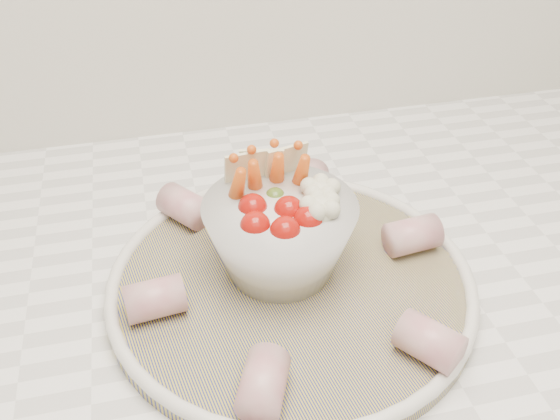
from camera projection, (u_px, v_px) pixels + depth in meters
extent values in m
cube|color=white|center=(277.00, 294.00, 0.60)|extent=(2.04, 0.62, 0.04)
cylinder|color=navy|center=(291.00, 285.00, 0.57)|extent=(0.38, 0.38, 0.01)
torus|color=silver|center=(291.00, 279.00, 0.57)|extent=(0.33, 0.33, 0.01)
sphere|color=#9C100A|center=(255.00, 226.00, 0.52)|extent=(0.03, 0.03, 0.03)
sphere|color=#9C100A|center=(285.00, 231.00, 0.51)|extent=(0.03, 0.03, 0.03)
sphere|color=#9C100A|center=(308.00, 220.00, 0.52)|extent=(0.03, 0.03, 0.03)
sphere|color=#9C100A|center=(253.00, 208.00, 0.54)|extent=(0.03, 0.03, 0.03)
sphere|color=#9C100A|center=(289.00, 210.00, 0.53)|extent=(0.03, 0.03, 0.03)
sphere|color=#456421|center=(275.00, 198.00, 0.55)|extent=(0.02, 0.02, 0.02)
cone|color=#CB4F13|center=(255.00, 182.00, 0.55)|extent=(0.03, 0.04, 0.06)
cone|color=#CB4F13|center=(277.00, 175.00, 0.56)|extent=(0.02, 0.04, 0.06)
cone|color=#CB4F13|center=(301.00, 177.00, 0.56)|extent=(0.02, 0.04, 0.06)
cone|color=#CB4F13|center=(237.00, 191.00, 0.54)|extent=(0.03, 0.04, 0.06)
sphere|color=beige|center=(320.00, 196.00, 0.55)|extent=(0.03, 0.03, 0.03)
sphere|color=beige|center=(321.00, 213.00, 0.53)|extent=(0.03, 0.03, 0.03)
cube|color=beige|center=(262.00, 168.00, 0.57)|extent=(0.04, 0.02, 0.04)
cube|color=beige|center=(286.00, 165.00, 0.57)|extent=(0.04, 0.02, 0.04)
cube|color=beige|center=(246.00, 172.00, 0.56)|extent=(0.04, 0.01, 0.04)
cylinder|color=#AE4F5D|center=(412.00, 235.00, 0.59)|extent=(0.05, 0.04, 0.03)
cylinder|color=#AE4F5D|center=(311.00, 184.00, 0.66)|extent=(0.05, 0.06, 0.03)
cylinder|color=#AE4F5D|center=(185.00, 206.00, 0.63)|extent=(0.06, 0.06, 0.03)
cylinder|color=#AE4F5D|center=(155.00, 299.00, 0.52)|extent=(0.05, 0.04, 0.03)
cylinder|color=#AE4F5D|center=(263.00, 383.00, 0.45)|extent=(0.05, 0.06, 0.03)
cylinder|color=#AE4F5D|center=(429.00, 341.00, 0.48)|extent=(0.06, 0.06, 0.03)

